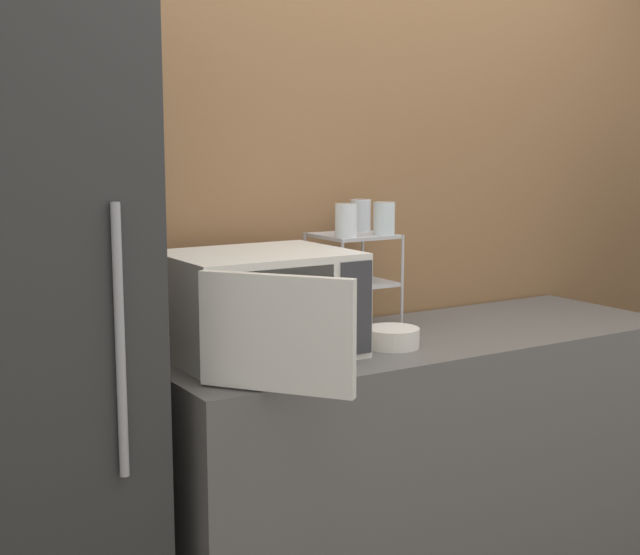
{
  "coord_description": "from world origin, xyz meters",
  "views": [
    {
      "loc": [
        -1.86,
        -2.01,
        1.55
      ],
      "look_at": [
        -0.39,
        0.37,
        1.12
      ],
      "focal_mm": 50.0,
      "sensor_mm": 36.0,
      "label": 1
    }
  ],
  "objects_px": {
    "glass_front_right": "(384,218)",
    "glass_front_left": "(346,220)",
    "refrigerator": "(6,364)",
    "dish_rack": "(353,261)",
    "glass_back_right": "(360,215)",
    "bowl": "(392,338)",
    "microwave": "(259,305)"
  },
  "relations": [
    {
      "from": "glass_front_right",
      "to": "glass_front_left",
      "type": "bearing_deg",
      "value": 176.85
    },
    {
      "from": "glass_front_right",
      "to": "refrigerator",
      "type": "relative_size",
      "value": 0.06
    },
    {
      "from": "dish_rack",
      "to": "glass_back_right",
      "type": "xyz_separation_m",
      "value": [
        0.08,
        0.08,
        0.15
      ]
    },
    {
      "from": "dish_rack",
      "to": "glass_back_right",
      "type": "bearing_deg",
      "value": 43.07
    },
    {
      "from": "glass_front_left",
      "to": "glass_front_right",
      "type": "relative_size",
      "value": 1.0
    },
    {
      "from": "bowl",
      "to": "dish_rack",
      "type": "bearing_deg",
      "value": 84.03
    },
    {
      "from": "glass_front_left",
      "to": "bowl",
      "type": "distance_m",
      "value": 0.42
    },
    {
      "from": "microwave",
      "to": "glass_front_right",
      "type": "bearing_deg",
      "value": 8.69
    },
    {
      "from": "glass_back_right",
      "to": "bowl",
      "type": "bearing_deg",
      "value": -107.72
    },
    {
      "from": "microwave",
      "to": "refrigerator",
      "type": "xyz_separation_m",
      "value": [
        -0.75,
        0.01,
        -0.08
      ]
    },
    {
      "from": "glass_back_right",
      "to": "microwave",
      "type": "bearing_deg",
      "value": -156.15
    },
    {
      "from": "microwave",
      "to": "dish_rack",
      "type": "bearing_deg",
      "value": 19.39
    },
    {
      "from": "dish_rack",
      "to": "glass_back_right",
      "type": "relative_size",
      "value": 3.06
    },
    {
      "from": "glass_back_right",
      "to": "glass_front_right",
      "type": "bearing_deg",
      "value": -93.43
    },
    {
      "from": "microwave",
      "to": "glass_front_right",
      "type": "relative_size",
      "value": 7.12
    },
    {
      "from": "microwave",
      "to": "glass_front_left",
      "type": "height_order",
      "value": "glass_front_left"
    },
    {
      "from": "microwave",
      "to": "bowl",
      "type": "relative_size",
      "value": 4.52
    },
    {
      "from": "glass_front_left",
      "to": "refrigerator",
      "type": "relative_size",
      "value": 0.06
    },
    {
      "from": "dish_rack",
      "to": "bowl",
      "type": "relative_size",
      "value": 1.94
    },
    {
      "from": "dish_rack",
      "to": "glass_front_left",
      "type": "distance_m",
      "value": 0.18
    },
    {
      "from": "dish_rack",
      "to": "refrigerator",
      "type": "distance_m",
      "value": 1.22
    },
    {
      "from": "glass_front_right",
      "to": "refrigerator",
      "type": "bearing_deg",
      "value": -176.83
    },
    {
      "from": "dish_rack",
      "to": "refrigerator",
      "type": "relative_size",
      "value": 0.18
    },
    {
      "from": "microwave",
      "to": "glass_front_left",
      "type": "xyz_separation_m",
      "value": [
        0.37,
        0.09,
        0.23
      ]
    },
    {
      "from": "dish_rack",
      "to": "bowl",
      "type": "height_order",
      "value": "dish_rack"
    },
    {
      "from": "glass_front_right",
      "to": "dish_rack",
      "type": "bearing_deg",
      "value": 132.92
    },
    {
      "from": "dish_rack",
      "to": "refrigerator",
      "type": "height_order",
      "value": "refrigerator"
    },
    {
      "from": "microwave",
      "to": "bowl",
      "type": "xyz_separation_m",
      "value": [
        0.42,
        -0.11,
        -0.13
      ]
    },
    {
      "from": "dish_rack",
      "to": "glass_front_right",
      "type": "distance_m",
      "value": 0.18
    },
    {
      "from": "bowl",
      "to": "refrigerator",
      "type": "height_order",
      "value": "refrigerator"
    },
    {
      "from": "glass_back_right",
      "to": "refrigerator",
      "type": "relative_size",
      "value": 0.06
    },
    {
      "from": "microwave",
      "to": "refrigerator",
      "type": "relative_size",
      "value": 0.41
    }
  ]
}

